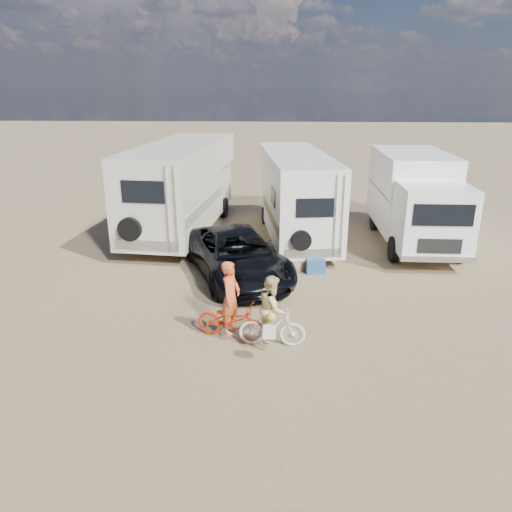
{
  "coord_description": "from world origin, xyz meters",
  "views": [
    {
      "loc": [
        -0.85,
        -11.94,
        5.87
      ],
      "look_at": [
        -1.44,
        1.0,
        1.3
      ],
      "focal_mm": 34.4,
      "sensor_mm": 36.0,
      "label": 1
    }
  ],
  "objects_px": {
    "dark_suv": "(237,255)",
    "bike_parked": "(424,245)",
    "rv_left": "(182,189)",
    "box_truck": "(416,201)",
    "bike_woman": "(272,327)",
    "crate": "(296,264)",
    "cooler": "(315,265)",
    "rider_man": "(231,304)",
    "rv_main": "(296,197)",
    "rider_woman": "(272,315)",
    "bike_man": "(231,321)"
  },
  "relations": [
    {
      "from": "rv_left",
      "to": "cooler",
      "type": "xyz_separation_m",
      "value": [
        5.16,
        -4.5,
        -1.56
      ]
    },
    {
      "from": "bike_man",
      "to": "rider_man",
      "type": "distance_m",
      "value": 0.44
    },
    {
      "from": "rider_man",
      "to": "box_truck",
      "type": "bearing_deg",
      "value": -21.85
    },
    {
      "from": "cooler",
      "to": "crate",
      "type": "bearing_deg",
      "value": 150.66
    },
    {
      "from": "dark_suv",
      "to": "bike_man",
      "type": "relative_size",
      "value": 3.03
    },
    {
      "from": "rv_main",
      "to": "bike_parked",
      "type": "xyz_separation_m",
      "value": [
        4.53,
        -2.02,
        -1.22
      ]
    },
    {
      "from": "rv_left",
      "to": "bike_parked",
      "type": "distance_m",
      "value": 9.65
    },
    {
      "from": "bike_man",
      "to": "crate",
      "type": "xyz_separation_m",
      "value": [
        1.72,
        4.73,
        -0.28
      ]
    },
    {
      "from": "dark_suv",
      "to": "rider_woman",
      "type": "height_order",
      "value": "rider_woman"
    },
    {
      "from": "crate",
      "to": "dark_suv",
      "type": "bearing_deg",
      "value": -159.53
    },
    {
      "from": "rv_left",
      "to": "bike_woman",
      "type": "distance_m",
      "value": 10.15
    },
    {
      "from": "bike_woman",
      "to": "rider_man",
      "type": "xyz_separation_m",
      "value": [
        -0.99,
        0.32,
        0.43
      ]
    },
    {
      "from": "box_truck",
      "to": "cooler",
      "type": "relative_size",
      "value": 11.0
    },
    {
      "from": "box_truck",
      "to": "cooler",
      "type": "xyz_separation_m",
      "value": [
        -3.93,
        -3.16,
        -1.46
      ]
    },
    {
      "from": "dark_suv",
      "to": "bike_man",
      "type": "xyz_separation_m",
      "value": [
        0.18,
        -4.02,
        -0.28
      ]
    },
    {
      "from": "rider_woman",
      "to": "cooler",
      "type": "distance_m",
      "value": 5.03
    },
    {
      "from": "cooler",
      "to": "bike_parked",
      "type": "bearing_deg",
      "value": 14.75
    },
    {
      "from": "rv_left",
      "to": "bike_man",
      "type": "relative_size",
      "value": 4.88
    },
    {
      "from": "rider_man",
      "to": "cooler",
      "type": "xyz_separation_m",
      "value": [
        2.33,
        4.5,
        -0.66
      ]
    },
    {
      "from": "cooler",
      "to": "box_truck",
      "type": "bearing_deg",
      "value": 30.36
    },
    {
      "from": "dark_suv",
      "to": "bike_parked",
      "type": "height_order",
      "value": "dark_suv"
    },
    {
      "from": "rv_left",
      "to": "dark_suv",
      "type": "relative_size",
      "value": 1.61
    },
    {
      "from": "dark_suv",
      "to": "bike_parked",
      "type": "bearing_deg",
      "value": -3.22
    },
    {
      "from": "bike_woman",
      "to": "crate",
      "type": "relative_size",
      "value": 3.47
    },
    {
      "from": "rider_man",
      "to": "bike_parked",
      "type": "relative_size",
      "value": 1.03
    },
    {
      "from": "cooler",
      "to": "crate",
      "type": "relative_size",
      "value": 1.32
    },
    {
      "from": "box_truck",
      "to": "bike_woman",
      "type": "distance_m",
      "value": 9.63
    },
    {
      "from": "bike_man",
      "to": "bike_woman",
      "type": "height_order",
      "value": "bike_woman"
    },
    {
      "from": "bike_woman",
      "to": "bike_parked",
      "type": "bearing_deg",
      "value": -36.02
    },
    {
      "from": "dark_suv",
      "to": "rider_woman",
      "type": "xyz_separation_m",
      "value": [
        1.17,
        -4.34,
        0.05
      ]
    },
    {
      "from": "rv_main",
      "to": "dark_suv",
      "type": "relative_size",
      "value": 1.4
    },
    {
      "from": "rv_main",
      "to": "rv_left",
      "type": "height_order",
      "value": "rv_left"
    },
    {
      "from": "crate",
      "to": "rv_left",
      "type": "bearing_deg",
      "value": 136.8
    },
    {
      "from": "bike_woman",
      "to": "box_truck",
      "type": "bearing_deg",
      "value": -30.24
    },
    {
      "from": "bike_parked",
      "to": "bike_woman",
      "type": "bearing_deg",
      "value": 179.74
    },
    {
      "from": "dark_suv",
      "to": "cooler",
      "type": "bearing_deg",
      "value": -11.16
    },
    {
      "from": "rv_left",
      "to": "box_truck",
      "type": "height_order",
      "value": "rv_left"
    },
    {
      "from": "bike_man",
      "to": "crate",
      "type": "bearing_deg",
      "value": -2.51
    },
    {
      "from": "dark_suv",
      "to": "bike_parked",
      "type": "relative_size",
      "value": 3.06
    },
    {
      "from": "rv_main",
      "to": "bike_man",
      "type": "bearing_deg",
      "value": -109.53
    },
    {
      "from": "rv_left",
      "to": "box_truck",
      "type": "relative_size",
      "value": 1.3
    },
    {
      "from": "rider_woman",
      "to": "dark_suv",
      "type": "bearing_deg",
      "value": 18.32
    },
    {
      "from": "rider_woman",
      "to": "crate",
      "type": "distance_m",
      "value": 5.13
    },
    {
      "from": "rv_main",
      "to": "rider_man",
      "type": "height_order",
      "value": "rv_main"
    },
    {
      "from": "dark_suv",
      "to": "bike_woman",
      "type": "xyz_separation_m",
      "value": [
        1.17,
        -4.34,
        -0.27
      ]
    },
    {
      "from": "rider_man",
      "to": "rider_woman",
      "type": "xyz_separation_m",
      "value": [
        0.99,
        -0.32,
        -0.11
      ]
    },
    {
      "from": "rider_man",
      "to": "rider_woman",
      "type": "bearing_deg",
      "value": -90.2
    },
    {
      "from": "rider_man",
      "to": "bike_parked",
      "type": "bearing_deg",
      "value": -28.09
    },
    {
      "from": "dark_suv",
      "to": "cooler",
      "type": "xyz_separation_m",
      "value": [
        2.51,
        0.47,
        -0.5
      ]
    },
    {
      "from": "rv_left",
      "to": "box_truck",
      "type": "distance_m",
      "value": 9.18
    }
  ]
}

